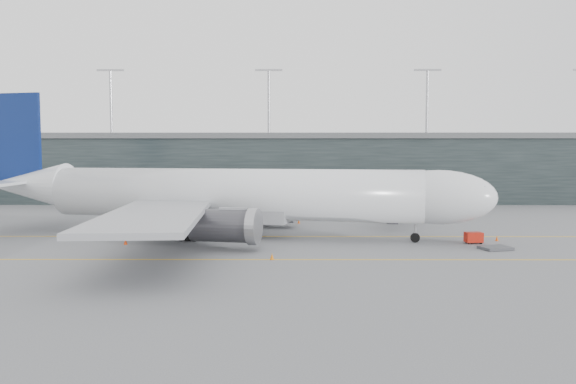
{
  "coord_description": "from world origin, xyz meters",
  "views": [
    {
      "loc": [
        9.77,
        -77.07,
        10.98
      ],
      "look_at": [
        9.46,
        -4.0,
        5.87
      ],
      "focal_mm": 35.0,
      "sensor_mm": 36.0,
      "label": 1
    }
  ],
  "objects": [
    {
      "name": "uld_b",
      "position": [
        -4.02,
        10.46,
        1.1
      ],
      "size": [
        2.82,
        2.57,
        2.08
      ],
      "rotation": [
        0.0,
        0.0,
        0.4
      ],
      "color": "#3C3C41",
      "rests_on": "ground"
    },
    {
      "name": "cone_nose",
      "position": [
        35.56,
        -7.59,
        0.33
      ],
      "size": [
        0.41,
        0.41,
        0.66
      ],
      "primitive_type": "cone",
      "color": "#EE520D",
      "rests_on": "ground"
    },
    {
      "name": "taxiline_a",
      "position": [
        0.0,
        -4.0,
        0.01
      ],
      "size": [
        160.0,
        0.25,
        0.02
      ],
      "primitive_type": "cube",
      "color": "#ECAF16",
      "rests_on": "ground"
    },
    {
      "name": "taxiline_lead_main",
      "position": [
        5.0,
        20.0,
        0.01
      ],
      "size": [
        0.25,
        60.0,
        0.02
      ],
      "primitive_type": "cube",
      "color": "#ECAF16",
      "rests_on": "ground"
    },
    {
      "name": "cone_tail",
      "position": [
        -10.0,
        -10.53,
        0.37
      ],
      "size": [
        0.46,
        0.46,
        0.73
      ],
      "primitive_type": "cone",
      "color": "red",
      "rests_on": "ground"
    },
    {
      "name": "main_aircraft",
      "position": [
        1.79,
        -3.78,
        5.45
      ],
      "size": [
        68.84,
        63.71,
        19.42
      ],
      "rotation": [
        0.0,
        0.0,
        -0.21
      ],
      "color": "silver",
      "rests_on": "ground"
    },
    {
      "name": "baggage_dolly",
      "position": [
        33.12,
        -13.81,
        0.19
      ],
      "size": [
        3.76,
        3.31,
        0.32
      ],
      "primitive_type": "cube",
      "rotation": [
        0.0,
        0.0,
        0.27
      ],
      "color": "#3E3F43",
      "rests_on": "ground"
    },
    {
      "name": "cone_wing_port",
      "position": [
        11.09,
        9.68,
        0.33
      ],
      "size": [
        0.41,
        0.41,
        0.65
      ],
      "primitive_type": "cone",
      "color": "#E5540C",
      "rests_on": "ground"
    },
    {
      "name": "terminal",
      "position": [
        -0.0,
        58.0,
        7.62
      ],
      "size": [
        240.0,
        36.0,
        29.0
      ],
      "color": "black",
      "rests_on": "ground"
    },
    {
      "name": "ground",
      "position": [
        0.0,
        0.0,
        0.0
      ],
      "size": [
        320.0,
        320.0,
        0.0
      ],
      "primitive_type": "plane",
      "color": "#5D5D62",
      "rests_on": "ground"
    },
    {
      "name": "taxiline_b",
      "position": [
        0.0,
        -20.0,
        0.01
      ],
      "size": [
        160.0,
        0.25,
        0.02
      ],
      "primitive_type": "cube",
      "color": "#ECAF16",
      "rests_on": "ground"
    },
    {
      "name": "gse_cart",
      "position": [
        32.0,
        -9.59,
        0.77
      ],
      "size": [
        2.12,
        1.45,
        1.38
      ],
      "rotation": [
        0.0,
        0.0,
        0.09
      ],
      "color": "red",
      "rests_on": "ground"
    },
    {
      "name": "jet_bridge",
      "position": [
        27.66,
        22.49,
        4.39
      ],
      "size": [
        13.38,
        42.5,
        5.86
      ],
      "rotation": [
        0.0,
        0.0,
        -0.28
      ],
      "color": "#27272B",
      "rests_on": "ground"
    },
    {
      "name": "uld_a",
      "position": [
        -3.53,
        10.67,
        0.94
      ],
      "size": [
        2.4,
        2.18,
        1.78
      ],
      "rotation": [
        0.0,
        0.0,
        -0.38
      ],
      "color": "#3C3C41",
      "rests_on": "ground"
    },
    {
      "name": "uld_c",
      "position": [
        0.87,
        9.93,
        1.01
      ],
      "size": [
        2.12,
        1.7,
        1.93
      ],
      "rotation": [
        0.0,
        0.0,
        0.0
      ],
      "color": "#3C3C41",
      "rests_on": "ground"
    },
    {
      "name": "cone_wing_stbd",
      "position": [
        7.88,
        -20.02,
        0.35
      ],
      "size": [
        0.43,
        0.43,
        0.69
      ],
      "primitive_type": "cone",
      "color": "orange",
      "rests_on": "ground"
    }
  ]
}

